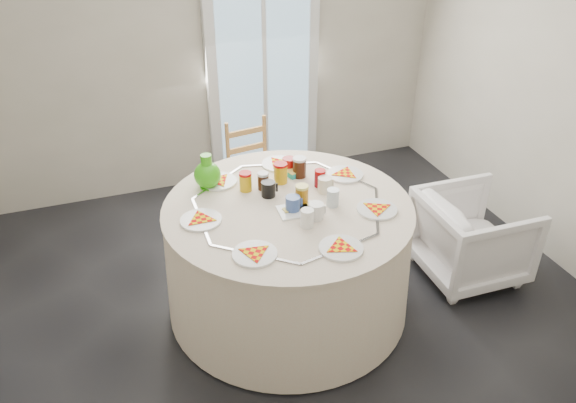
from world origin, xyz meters
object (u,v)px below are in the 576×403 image
object	(u,v)px
table	(288,258)
green_pitcher	(207,173)
armchair	(473,227)
wooden_chair	(255,168)

from	to	relation	value
table	green_pitcher	world-z (taller)	green_pitcher
table	armchair	distance (m)	1.33
armchair	green_pitcher	world-z (taller)	green_pitcher
wooden_chair	armchair	bearing A→B (deg)	-53.17
wooden_chair	armchair	xyz separation A→B (m)	(1.21, -1.20, -0.08)
green_pitcher	table	bearing A→B (deg)	-35.59
table	green_pitcher	xyz separation A→B (m)	(-0.40, 0.39, 0.49)
wooden_chair	armchair	world-z (taller)	wooden_chair
table	wooden_chair	xyz separation A→B (m)	(0.11, 1.08, 0.09)
wooden_chair	table	bearing A→B (deg)	-104.28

